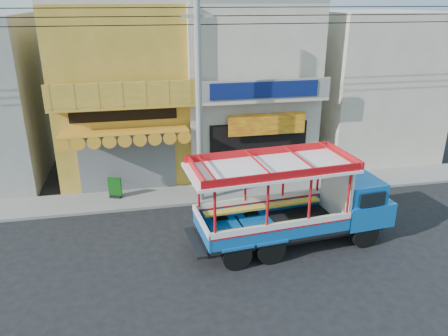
{
  "coord_description": "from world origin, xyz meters",
  "views": [
    {
      "loc": [
        -3.45,
        -13.61,
        8.24
      ],
      "look_at": [
        -0.15,
        2.5,
        1.8
      ],
      "focal_mm": 35.0,
      "sensor_mm": 36.0,
      "label": 1
    }
  ],
  "objects_px": {
    "songthaew_truck": "(306,201)",
    "potted_plant_b": "(271,174)",
    "utility_pole": "(202,85)",
    "potted_plant_c": "(293,171)",
    "potted_plant_a": "(277,173)",
    "green_sign": "(115,189)"
  },
  "relations": [
    {
      "from": "songthaew_truck",
      "to": "green_sign",
      "type": "xyz_separation_m",
      "value": [
        -6.73,
        4.93,
        -1.1
      ]
    },
    {
      "from": "potted_plant_a",
      "to": "green_sign",
      "type": "bearing_deg",
      "value": 150.96
    },
    {
      "from": "potted_plant_a",
      "to": "potted_plant_b",
      "type": "distance_m",
      "value": 0.32
    },
    {
      "from": "utility_pole",
      "to": "potted_plant_b",
      "type": "xyz_separation_m",
      "value": [
        3.32,
        1.02,
        -4.42
      ]
    },
    {
      "from": "potted_plant_c",
      "to": "green_sign",
      "type": "bearing_deg",
      "value": -87.7
    },
    {
      "from": "potted_plant_b",
      "to": "green_sign",
      "type": "bearing_deg",
      "value": 68.8
    },
    {
      "from": "green_sign",
      "to": "potted_plant_a",
      "type": "relative_size",
      "value": 1.03
    },
    {
      "from": "green_sign",
      "to": "potted_plant_c",
      "type": "height_order",
      "value": "potted_plant_c"
    },
    {
      "from": "potted_plant_b",
      "to": "potted_plant_c",
      "type": "distance_m",
      "value": 1.14
    },
    {
      "from": "potted_plant_c",
      "to": "potted_plant_a",
      "type": "bearing_deg",
      "value": -85.42
    },
    {
      "from": "green_sign",
      "to": "potted_plant_b",
      "type": "bearing_deg",
      "value": 0.69
    },
    {
      "from": "green_sign",
      "to": "potted_plant_a",
      "type": "distance_m",
      "value": 7.39
    },
    {
      "from": "songthaew_truck",
      "to": "potted_plant_b",
      "type": "bearing_deg",
      "value": 86.02
    },
    {
      "from": "green_sign",
      "to": "potted_plant_c",
      "type": "bearing_deg",
      "value": 1.7
    },
    {
      "from": "potted_plant_a",
      "to": "potted_plant_b",
      "type": "height_order",
      "value": "potted_plant_b"
    },
    {
      "from": "utility_pole",
      "to": "potted_plant_c",
      "type": "height_order",
      "value": "utility_pole"
    },
    {
      "from": "potted_plant_a",
      "to": "potted_plant_c",
      "type": "distance_m",
      "value": 0.83
    },
    {
      "from": "potted_plant_b",
      "to": "potted_plant_c",
      "type": "bearing_deg",
      "value": -103.9
    },
    {
      "from": "green_sign",
      "to": "potted_plant_c",
      "type": "distance_m",
      "value": 8.21
    },
    {
      "from": "green_sign",
      "to": "potted_plant_b",
      "type": "relative_size",
      "value": 0.93
    },
    {
      "from": "potted_plant_b",
      "to": "utility_pole",
      "type": "bearing_deg",
      "value": 85.13
    },
    {
      "from": "utility_pole",
      "to": "potted_plant_c",
      "type": "xyz_separation_m",
      "value": [
        4.45,
        1.17,
        -4.42
      ]
    }
  ]
}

